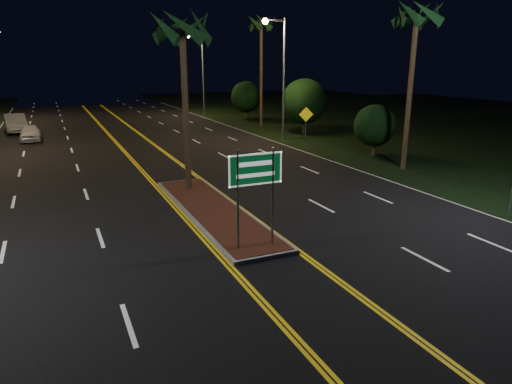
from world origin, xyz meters
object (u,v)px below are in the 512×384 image
highway_sign (255,178)px  car_near (30,131)px  shrub_near (375,126)px  shrub_far (246,97)px  streetlight_right_far (200,64)px  car_far (15,122)px  shrub_mid (304,101)px  palm_median (182,29)px  streetlight_right_mid (280,65)px  palm_right_near (417,16)px  warning_sign (306,119)px  palm_right_far (261,25)px  median_island (213,211)px

highway_sign → car_near: size_ratio=0.73×
shrub_near → shrub_far: size_ratio=0.83×
streetlight_right_far → car_far: 20.76m
highway_sign → shrub_mid: (14.00, 21.20, 0.32)m
palm_median → streetlight_right_far: bearing=71.4°
streetlight_right_mid → palm_right_near: palm_right_near is taller
car_near → car_far: 5.73m
palm_right_near → warning_sign: bearing=92.0°
highway_sign → streetlight_right_far: 40.74m
palm_right_far → streetlight_right_mid: bearing=-105.3°
shrub_mid → car_near: 21.99m
streetlight_right_far → car_far: streetlight_right_far is taller
palm_right_far → car_near: palm_right_far is taller
highway_sign → palm_right_far: palm_right_far is taller
palm_right_far → car_near: (-19.97, -0.39, -8.42)m
streetlight_right_mid → shrub_near: (2.89, -8.00, -3.71)m
streetlight_right_mid → shrub_mid: size_ratio=1.95×
palm_median → median_island: bearing=-90.0°
palm_median → car_far: palm_median is taller
streetlight_right_mid → streetlight_right_far: 20.00m
palm_right_far → car_far: (-21.22, 5.20, -8.24)m
palm_median → warning_sign: bearing=39.4°
palm_right_far → median_island: bearing=-119.1°
palm_right_near → palm_right_far: bearing=89.1°
median_island → shrub_far: shrub_far is taller
palm_right_far → streetlight_right_far: bearing=100.3°
shrub_far → palm_median: bearing=-118.4°
median_island → shrub_near: shrub_near is taller
warning_sign → highway_sign: bearing=-111.1°
highway_sign → warning_sign: highway_sign is taller
shrub_near → car_far: size_ratio=0.61×
median_island → palm_right_far: bearing=60.9°
median_island → car_near: (-7.17, 22.61, 0.64)m
car_near → warning_sign: bearing=-26.4°
car_near → car_far: size_ratio=0.81×
streetlight_right_mid → car_near: bearing=156.8°
palm_right_near → palm_right_far: size_ratio=0.90×
streetlight_right_far → median_island: bearing=-106.9°
median_island → streetlight_right_mid: size_ratio=1.14×
highway_sign → streetlight_right_far: streetlight_right_far is taller
streetlight_right_far → car_far: (-19.03, -6.80, -4.75)m
car_near → warning_sign: 21.39m
median_island → car_far: bearing=106.6°
streetlight_right_far → car_near: size_ratio=2.07×
median_island → palm_right_far: 27.84m
median_island → palm_median: (0.00, 3.50, 7.19)m
highway_sign → palm_median: size_ratio=0.39×
palm_right_far → car_near: bearing=-178.9°
shrub_near → shrub_far: shrub_far is taller
streetlight_right_far → warning_sign: 21.95m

